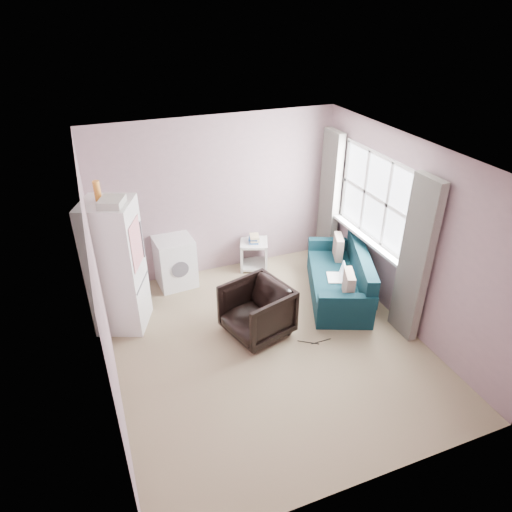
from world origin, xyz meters
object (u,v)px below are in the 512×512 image
(washing_machine, at_px, (175,260))
(side_table, at_px, (254,252))
(armchair, at_px, (257,309))
(sofa, at_px, (342,280))
(fridge, at_px, (116,266))

(washing_machine, distance_m, side_table, 1.32)
(washing_machine, xyz_separation_m, side_table, (1.31, 0.01, -0.13))
(armchair, height_order, sofa, armchair)
(fridge, relative_size, washing_machine, 2.59)
(armchair, distance_m, fridge, 1.90)
(armchair, xyz_separation_m, washing_machine, (-0.74, 1.59, 0.02))
(fridge, height_order, sofa, fridge)
(fridge, relative_size, sofa, 1.09)
(fridge, height_order, washing_machine, fridge)
(washing_machine, height_order, side_table, washing_machine)
(washing_machine, distance_m, sofa, 2.55)
(armchair, bearing_deg, washing_machine, -171.80)
(sofa, bearing_deg, side_table, 148.78)
(armchair, xyz_separation_m, fridge, (-1.62, 0.85, 0.52))
(fridge, bearing_deg, sofa, 13.30)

